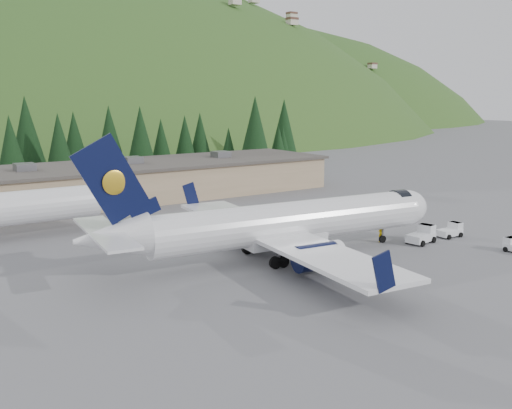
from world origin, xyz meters
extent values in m
plane|color=slate|center=(0.00, 0.00, 0.00)|extent=(600.00, 600.00, 0.00)
cylinder|color=white|center=(0.00, 0.00, 3.35)|extent=(27.84, 6.70, 3.71)
ellipsoid|color=white|center=(13.72, -1.51, 3.35)|extent=(5.19, 4.21, 3.71)
cylinder|color=black|center=(12.74, -1.40, 3.79)|extent=(1.71, 3.19, 3.06)
cone|color=white|center=(-16.65, 1.83, 3.75)|extent=(6.28, 4.33, 3.71)
cube|color=white|center=(-0.98, 0.11, 1.79)|extent=(8.18, 4.00, 0.99)
cube|color=white|center=(-1.96, 0.22, 2.37)|extent=(9.05, 33.90, 0.34)
cube|color=black|center=(-1.60, 17.03, 3.65)|extent=(2.00, 0.37, 2.83)
cube|color=black|center=(-5.26, -16.28, 3.65)|extent=(2.00, 0.37, 2.83)
cylinder|color=black|center=(-0.35, 5.79, 1.53)|extent=(4.36, 2.71, 2.27)
cylinder|color=white|center=(1.51, 5.59, 1.53)|extent=(0.85, 2.46, 2.40)
cube|color=white|center=(-0.35, 5.79, 2.07)|extent=(2.18, 0.48, 0.89)
cylinder|color=black|center=(-1.60, -5.57, 1.53)|extent=(4.36, 2.71, 2.27)
cylinder|color=white|center=(0.26, -5.78, 1.53)|extent=(0.85, 2.46, 2.40)
cube|color=white|center=(-1.60, -5.57, 2.07)|extent=(2.18, 0.48, 0.89)
cube|color=black|center=(-16.46, 1.81, 8.36)|extent=(6.09, 0.96, 7.24)
ellipsoid|color=gold|center=(-16.24, 1.99, 8.16)|extent=(1.96, 0.39, 1.95)
ellipsoid|color=gold|center=(-16.28, 1.59, 8.16)|extent=(1.96, 0.39, 1.95)
cube|color=black|center=(-13.91, 1.53, 5.80)|extent=(2.73, 0.54, 1.95)
cube|color=white|center=(-17.14, 1.89, 4.24)|extent=(3.89, 12.53, 0.22)
cylinder|color=slate|center=(10.78, -1.19, 0.89)|extent=(0.22, 0.22, 1.77)
cylinder|color=black|center=(10.78, -1.19, 0.37)|extent=(0.77, 0.36, 0.75)
cylinder|color=slate|center=(-2.65, 2.97, 0.99)|extent=(0.26, 0.26, 1.97)
cylinder|color=black|center=(-2.26, 2.93, 0.54)|extent=(1.12, 0.46, 1.08)
cylinder|color=black|center=(-3.04, 3.01, 0.54)|extent=(1.12, 0.46, 1.08)
cylinder|color=slate|center=(-3.23, -2.32, 0.99)|extent=(0.26, 0.26, 1.97)
cylinder|color=black|center=(-2.84, -2.36, 0.54)|extent=(1.12, 0.46, 1.08)
cylinder|color=black|center=(-3.62, -2.28, 0.54)|extent=(1.12, 0.46, 1.08)
cube|color=silver|center=(13.85, -3.50, 0.61)|extent=(3.56, 2.22, 0.77)
cube|color=silver|center=(14.94, -3.31, 1.27)|extent=(1.36, 1.72, 1.00)
cube|color=black|center=(14.94, -3.31, 1.71)|extent=(1.23, 1.59, 0.11)
cylinder|color=black|center=(14.78, -2.43, 0.31)|extent=(0.65, 0.35, 0.62)
cylinder|color=black|center=(15.09, -4.18, 0.31)|extent=(0.65, 0.35, 0.62)
cylinder|color=black|center=(12.60, -2.82, 0.31)|extent=(0.65, 0.35, 0.62)
cylinder|color=black|center=(12.91, -4.57, 0.31)|extent=(0.65, 0.35, 0.62)
cube|color=silver|center=(18.44, -3.50, 0.52)|extent=(2.85, 1.47, 0.66)
cube|color=silver|center=(19.38, -3.52, 1.08)|extent=(0.97, 1.34, 0.85)
cube|color=black|center=(19.38, -3.52, 1.46)|extent=(0.87, 1.24, 0.09)
cylinder|color=black|center=(19.40, -2.77, 0.26)|extent=(0.53, 0.22, 0.53)
cylinder|color=black|center=(19.37, -4.27, 0.26)|extent=(0.53, 0.22, 0.53)
cylinder|color=black|center=(17.52, -2.73, 0.26)|extent=(0.53, 0.22, 0.53)
cylinder|color=black|center=(17.49, -4.23, 0.26)|extent=(0.53, 0.22, 0.53)
cube|color=silver|center=(18.64, -10.39, 0.98)|extent=(1.26, 0.95, 0.77)
cube|color=black|center=(18.64, -10.39, 1.32)|extent=(1.17, 0.85, 0.09)
cylinder|color=black|center=(17.96, -10.34, 0.24)|extent=(0.23, 0.49, 0.48)
cube|color=#9F8765|center=(-5.00, 38.00, 2.40)|extent=(70.00, 16.00, 4.80)
cube|color=#47423D|center=(-5.00, 38.00, 4.95)|extent=(71.00, 17.00, 0.40)
cube|color=slate|center=(-15.00, 38.00, 5.60)|extent=(2.50, 2.50, 1.00)
cube|color=slate|center=(0.00, 38.00, 5.60)|extent=(2.50, 2.50, 1.00)
cube|color=slate|center=(15.00, 38.00, 5.60)|extent=(2.50, 2.50, 1.00)
imported|color=yellow|center=(10.82, -0.87, 0.92)|extent=(0.73, 0.54, 1.85)
cone|color=black|center=(-12.88, 56.62, 6.80)|extent=(4.99, 4.99, 10.20)
cone|color=black|center=(-8.39, 65.23, 8.54)|extent=(6.26, 6.26, 12.81)
cone|color=black|center=(-5.09, 57.34, 6.92)|extent=(5.07, 5.07, 10.38)
cone|color=black|center=(0.15, 66.11, 6.91)|extent=(5.07, 5.07, 10.37)
cone|color=black|center=(5.35, 61.77, 7.54)|extent=(5.53, 5.53, 11.31)
cone|color=black|center=(9.94, 58.21, 7.46)|extent=(5.47, 5.47, 11.19)
cone|color=black|center=(12.43, 62.48, 4.82)|extent=(3.53, 3.53, 7.23)
cone|color=black|center=(17.05, 64.72, 5.97)|extent=(4.38, 4.38, 8.96)
cone|color=black|center=(22.32, 64.59, 6.31)|extent=(4.63, 4.63, 9.47)
cone|color=black|center=(26.66, 66.04, 6.55)|extent=(4.81, 4.81, 9.83)
cone|color=black|center=(30.15, 60.27, 4.83)|extent=(3.54, 3.54, 7.25)
cone|color=black|center=(33.92, 56.05, 8.52)|extent=(6.25, 6.25, 12.78)
cone|color=black|center=(39.63, 55.68, 5.04)|extent=(3.70, 3.70, 7.56)
cone|color=black|center=(42.81, 58.45, 4.89)|extent=(3.59, 3.59, 7.33)
cone|color=black|center=(47.77, 64.62, 8.15)|extent=(5.97, 5.97, 12.22)
ellipsoid|color=#24501E|center=(40.00, 200.00, -85.00)|extent=(420.00, 300.00, 300.00)
ellipsoid|color=#24501E|center=(160.00, 240.00, -85.00)|extent=(392.00, 280.00, 280.00)
camera|label=1|loc=(-31.82, -40.63, 14.69)|focal=40.00mm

